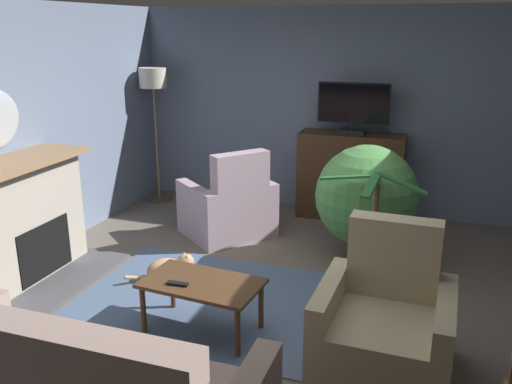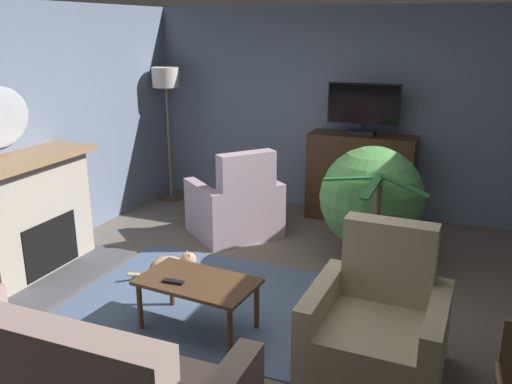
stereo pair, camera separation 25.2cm
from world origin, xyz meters
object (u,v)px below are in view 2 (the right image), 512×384
object	(u,v)px
cat	(171,266)
floor_lamp	(166,94)
television	(363,108)
fireplace	(32,219)
armchair_near_window	(377,330)
armchair_beside_cabinet	(236,208)
tv_remote	(173,282)
potted_plant_leafy_by_curtain	(371,199)
tv_cabinet	(360,180)
coffee_table	(198,286)
potted_plant_on_hearth_side	(373,264)

from	to	relation	value
cat	floor_lamp	size ratio (longest dim) A/B	0.29
television	fireplace	bearing A→B (deg)	-134.28
floor_lamp	television	bearing A→B (deg)	1.90
armchair_near_window	floor_lamp	size ratio (longest dim) A/B	0.57
armchair_beside_cabinet	fireplace	bearing A→B (deg)	-130.28
tv_remote	potted_plant_leafy_by_curtain	world-z (taller)	potted_plant_leafy_by_curtain
tv_cabinet	coffee_table	world-z (taller)	tv_cabinet
armchair_beside_cabinet	cat	size ratio (longest dim) A/B	2.27
television	tv_remote	world-z (taller)	television
armchair_beside_cabinet	potted_plant_on_hearth_side	world-z (taller)	potted_plant_on_hearth_side
potted_plant_on_hearth_side	floor_lamp	size ratio (longest dim) A/B	0.62
coffee_table	floor_lamp	world-z (taller)	floor_lamp
tv_remote	potted_plant_on_hearth_side	size ratio (longest dim) A/B	0.15
armchair_beside_cabinet	cat	bearing A→B (deg)	-96.00
fireplace	potted_plant_leafy_by_curtain	bearing A→B (deg)	25.94
armchair_beside_cabinet	floor_lamp	xyz separation A→B (m)	(-1.44, 0.94, 1.15)
armchair_beside_cabinet	cat	distance (m)	1.30
fireplace	potted_plant_on_hearth_side	distance (m)	3.30
tv_remote	armchair_near_window	distance (m)	1.59
floor_lamp	coffee_table	bearing A→B (deg)	-55.75
television	tv_remote	distance (m)	3.41
cat	floor_lamp	world-z (taller)	floor_lamp
television	coffee_table	distance (m)	3.29
fireplace	television	bearing A→B (deg)	45.72
armchair_near_window	floor_lamp	distance (m)	4.70
potted_plant_leafy_by_curtain	floor_lamp	bearing A→B (deg)	159.20
fireplace	coffee_table	distance (m)	2.03
coffee_table	tv_remote	world-z (taller)	tv_remote
tv_remote	cat	size ratio (longest dim) A/B	0.31
tv_cabinet	armchair_near_window	xyz separation A→B (m)	(0.78, -3.12, -0.20)
floor_lamp	tv_remote	bearing A→B (deg)	-58.77
armchair_near_window	floor_lamp	xyz separation A→B (m)	(-3.44, 2.98, 1.16)
coffee_table	potted_plant_on_hearth_side	distance (m)	1.68
coffee_table	tv_cabinet	bearing A→B (deg)	78.23
armchair_beside_cabinet	cat	world-z (taller)	armchair_beside_cabinet
cat	floor_lamp	distance (m)	2.91
cat	television	bearing A→B (deg)	59.53
armchair_beside_cabinet	floor_lamp	bearing A→B (deg)	146.88
fireplace	armchair_near_window	bearing A→B (deg)	-6.01
tv_cabinet	armchair_beside_cabinet	size ratio (longest dim) A/B	1.06
armchair_near_window	potted_plant_leafy_by_curtain	size ratio (longest dim) A/B	0.84
coffee_table	armchair_beside_cabinet	size ratio (longest dim) A/B	0.79
potted_plant_on_hearth_side	fireplace	bearing A→B (deg)	-165.06
tv_remote	floor_lamp	bearing A→B (deg)	-62.44
coffee_table	armchair_near_window	world-z (taller)	armchair_near_window
fireplace	floor_lamp	size ratio (longest dim) A/B	0.79
floor_lamp	tv_cabinet	bearing A→B (deg)	3.04
floor_lamp	potted_plant_on_hearth_side	bearing A→B (deg)	-29.05
fireplace	cat	bearing A→B (deg)	17.65
coffee_table	potted_plant_on_hearth_side	bearing A→B (deg)	45.21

